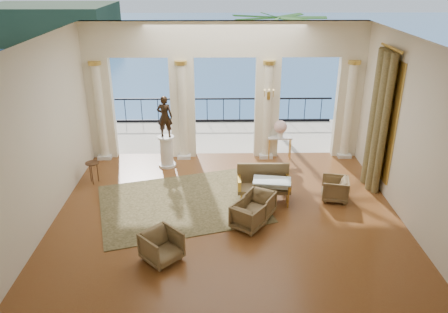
{
  "coord_description": "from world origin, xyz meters",
  "views": [
    {
      "loc": [
        -0.24,
        -10.1,
        6.02
      ],
      "look_at": [
        -0.08,
        0.6,
        1.35
      ],
      "focal_mm": 35.0,
      "sensor_mm": 36.0,
      "label": 1
    }
  ],
  "objects_px": {
    "statue": "(165,116)",
    "settee": "(263,182)",
    "armchair_b": "(259,203)",
    "armchair_d": "(248,215)",
    "pedestal": "(167,152)",
    "console_table": "(280,141)",
    "game_table": "(272,182)",
    "armchair_a": "(162,245)",
    "side_table": "(92,165)",
    "armchair_c": "(335,188)"
  },
  "relations": [
    {
      "from": "armchair_b",
      "to": "game_table",
      "type": "distance_m",
      "value": 0.82
    },
    {
      "from": "statue",
      "to": "console_table",
      "type": "distance_m",
      "value": 3.94
    },
    {
      "from": "statue",
      "to": "settee",
      "type": "bearing_deg",
      "value": 150.49
    },
    {
      "from": "armchair_a",
      "to": "settee",
      "type": "distance_m",
      "value": 3.81
    },
    {
      "from": "armchair_b",
      "to": "settee",
      "type": "distance_m",
      "value": 1.01
    },
    {
      "from": "armchair_d",
      "to": "game_table",
      "type": "xyz_separation_m",
      "value": [
        0.73,
        1.25,
        0.26
      ]
    },
    {
      "from": "armchair_b",
      "to": "game_table",
      "type": "height_order",
      "value": "armchair_b"
    },
    {
      "from": "armchair_b",
      "to": "pedestal",
      "type": "height_order",
      "value": "pedestal"
    },
    {
      "from": "armchair_b",
      "to": "pedestal",
      "type": "distance_m",
      "value": 4.18
    },
    {
      "from": "game_table",
      "to": "statue",
      "type": "bearing_deg",
      "value": 150.39
    },
    {
      "from": "armchair_b",
      "to": "armchair_d",
      "type": "height_order",
      "value": "armchair_d"
    },
    {
      "from": "armchair_a",
      "to": "game_table",
      "type": "xyz_separation_m",
      "value": [
        2.72,
        2.54,
        0.24
      ]
    },
    {
      "from": "pedestal",
      "to": "armchair_a",
      "type": "bearing_deg",
      "value": -85.36
    },
    {
      "from": "console_table",
      "to": "armchair_c",
      "type": "bearing_deg",
      "value": -69.48
    },
    {
      "from": "armchair_d",
      "to": "statue",
      "type": "height_order",
      "value": "statue"
    },
    {
      "from": "console_table",
      "to": "side_table",
      "type": "relative_size",
      "value": 1.24
    },
    {
      "from": "statue",
      "to": "armchair_c",
      "type": "bearing_deg",
      "value": 161.72
    },
    {
      "from": "console_table",
      "to": "game_table",
      "type": "bearing_deg",
      "value": -102.94
    },
    {
      "from": "pedestal",
      "to": "statue",
      "type": "bearing_deg",
      "value": -90.0
    },
    {
      "from": "console_table",
      "to": "side_table",
      "type": "distance_m",
      "value": 6.1
    },
    {
      "from": "statue",
      "to": "console_table",
      "type": "xyz_separation_m",
      "value": [
        3.75,
        0.58,
        -1.07
      ]
    },
    {
      "from": "armchair_d",
      "to": "pedestal",
      "type": "height_order",
      "value": "pedestal"
    },
    {
      "from": "statue",
      "to": "side_table",
      "type": "distance_m",
      "value": 2.65
    },
    {
      "from": "armchair_d",
      "to": "pedestal",
      "type": "xyz_separation_m",
      "value": [
        -2.41,
        3.74,
        0.14
      ]
    },
    {
      "from": "armchair_b",
      "to": "pedestal",
      "type": "bearing_deg",
      "value": 159.98
    },
    {
      "from": "armchair_b",
      "to": "settee",
      "type": "height_order",
      "value": "settee"
    },
    {
      "from": "armchair_b",
      "to": "armchair_c",
      "type": "xyz_separation_m",
      "value": [
        2.19,
        0.83,
        0.0
      ]
    },
    {
      "from": "pedestal",
      "to": "statue",
      "type": "distance_m",
      "value": 1.21
    },
    {
      "from": "side_table",
      "to": "pedestal",
      "type": "bearing_deg",
      "value": 29.23
    },
    {
      "from": "armchair_a",
      "to": "console_table",
      "type": "relative_size",
      "value": 0.94
    },
    {
      "from": "armchair_d",
      "to": "game_table",
      "type": "relative_size",
      "value": 0.66
    },
    {
      "from": "pedestal",
      "to": "side_table",
      "type": "xyz_separation_m",
      "value": [
        -2.09,
        -1.17,
        0.07
      ]
    },
    {
      "from": "armchair_c",
      "to": "pedestal",
      "type": "height_order",
      "value": "pedestal"
    },
    {
      "from": "settee",
      "to": "statue",
      "type": "relative_size",
      "value": 1.1
    },
    {
      "from": "armchair_a",
      "to": "pedestal",
      "type": "xyz_separation_m",
      "value": [
        -0.41,
        5.02,
        0.11
      ]
    },
    {
      "from": "armchair_c",
      "to": "armchair_d",
      "type": "height_order",
      "value": "armchair_d"
    },
    {
      "from": "console_table",
      "to": "pedestal",
      "type": "bearing_deg",
      "value": -172.78
    },
    {
      "from": "armchair_a",
      "to": "side_table",
      "type": "relative_size",
      "value": 1.17
    },
    {
      "from": "armchair_a",
      "to": "settee",
      "type": "height_order",
      "value": "settee"
    },
    {
      "from": "armchair_c",
      "to": "pedestal",
      "type": "distance_m",
      "value": 5.44
    },
    {
      "from": "armchair_a",
      "to": "armchair_b",
      "type": "height_order",
      "value": "armchair_a"
    },
    {
      "from": "statue",
      "to": "console_table",
      "type": "bearing_deg",
      "value": -164.28
    },
    {
      "from": "armchair_a",
      "to": "game_table",
      "type": "height_order",
      "value": "armchair_a"
    },
    {
      "from": "game_table",
      "to": "pedestal",
      "type": "distance_m",
      "value": 4.0
    },
    {
      "from": "settee",
      "to": "pedestal",
      "type": "distance_m",
      "value": 3.65
    },
    {
      "from": "armchair_a",
      "to": "armchair_c",
      "type": "xyz_separation_m",
      "value": [
        4.52,
        2.7,
        -0.03
      ]
    },
    {
      "from": "game_table",
      "to": "pedestal",
      "type": "height_order",
      "value": "pedestal"
    },
    {
      "from": "pedestal",
      "to": "statue",
      "type": "xyz_separation_m",
      "value": [
        0.0,
        -0.0,
        1.21
      ]
    },
    {
      "from": "statue",
      "to": "armchair_a",
      "type": "bearing_deg",
      "value": 101.59
    },
    {
      "from": "statue",
      "to": "side_table",
      "type": "height_order",
      "value": "statue"
    }
  ]
}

